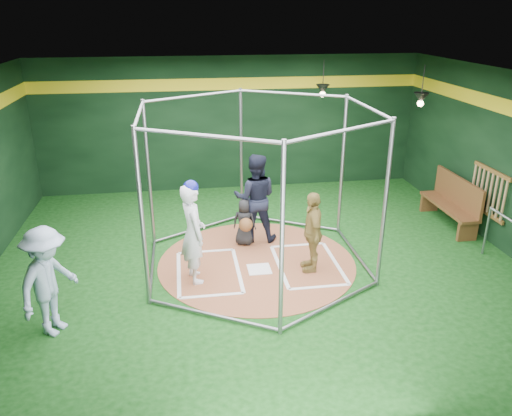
{
  "coord_description": "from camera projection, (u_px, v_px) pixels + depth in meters",
  "views": [
    {
      "loc": [
        -1.32,
        -8.49,
        4.55
      ],
      "look_at": [
        0.0,
        0.1,
        1.1
      ],
      "focal_mm": 35.0,
      "sensor_mm": 36.0,
      "label": 1
    }
  ],
  "objects": [
    {
      "name": "bystander_blue",
      "position": [
        48.0,
        281.0,
        7.3
      ],
      "size": [
        1.07,
        1.28,
        1.72
      ],
      "primitive_type": "imported",
      "rotation": [
        0.0,
        0.0,
        1.1
      ],
      "color": "#A1B7D5",
      "rests_on": "ground"
    },
    {
      "name": "pendant_lamp_far",
      "position": [
        421.0,
        98.0,
        11.05
      ],
      "size": [
        0.34,
        0.34,
        0.9
      ],
      "color": "black",
      "rests_on": "room_shell"
    },
    {
      "name": "room_shell",
      "position": [
        257.0,
        176.0,
        9.02
      ],
      "size": [
        10.1,
        9.1,
        3.53
      ],
      "color": "#0C360C",
      "rests_on": "ground"
    },
    {
      "name": "clay_disc",
      "position": [
        257.0,
        262.0,
        9.66
      ],
      "size": [
        3.8,
        3.8,
        0.01
      ],
      "primitive_type": "cylinder",
      "color": "#975637",
      "rests_on": "ground"
    },
    {
      "name": "batter_figure",
      "position": [
        193.0,
        232.0,
        8.71
      ],
      "size": [
        0.58,
        0.75,
        1.89
      ],
      "color": "white",
      "rests_on": "clay_disc"
    },
    {
      "name": "batting_cage",
      "position": [
        257.0,
        190.0,
        9.11
      ],
      "size": [
        4.05,
        4.67,
        3.0
      ],
      "color": "gray",
      "rests_on": "ground"
    },
    {
      "name": "visitor_leopard",
      "position": [
        312.0,
        232.0,
        9.14
      ],
      "size": [
        0.44,
        0.92,
        1.53
      ],
      "primitive_type": "imported",
      "rotation": [
        0.0,
        0.0,
        -1.64
      ],
      "color": "tan",
      "rests_on": "clay_disc"
    },
    {
      "name": "steel_railing",
      "position": [
        505.0,
        234.0,
        9.27
      ],
      "size": [
        0.05,
        1.17,
        1.01
      ],
      "color": "gray",
      "rests_on": "ground"
    },
    {
      "name": "home_plate",
      "position": [
        259.0,
        269.0,
        9.38
      ],
      "size": [
        0.43,
        0.43,
        0.01
      ],
      "primitive_type": "cube",
      "color": "white",
      "rests_on": "clay_disc"
    },
    {
      "name": "pendant_lamp_near",
      "position": [
        323.0,
        89.0,
        12.27
      ],
      "size": [
        0.34,
        0.34,
        0.9
      ],
      "color": "black",
      "rests_on": "room_shell"
    },
    {
      "name": "umpire",
      "position": [
        255.0,
        198.0,
        10.3
      ],
      "size": [
        1.02,
        0.86,
        1.86
      ],
      "primitive_type": "imported",
      "rotation": [
        0.0,
        0.0,
        2.96
      ],
      "color": "black",
      "rests_on": "clay_disc"
    },
    {
      "name": "dugout_bench",
      "position": [
        453.0,
        201.0,
        11.18
      ],
      "size": [
        0.45,
        1.92,
        1.12
      ],
      "color": "brown",
      "rests_on": "ground"
    },
    {
      "name": "batter_box_right",
      "position": [
        308.0,
        264.0,
        9.56
      ],
      "size": [
        1.17,
        1.77,
        0.01
      ],
      "color": "white",
      "rests_on": "clay_disc"
    },
    {
      "name": "bat_rack",
      "position": [
        488.0,
        192.0,
        10.34
      ],
      "size": [
        0.07,
        1.25,
        0.98
      ],
      "color": "brown",
      "rests_on": "room_shell"
    },
    {
      "name": "catcher_figure",
      "position": [
        244.0,
        222.0,
        10.21
      ],
      "size": [
        0.56,
        0.62,
        0.98
      ],
      "color": "black",
      "rests_on": "clay_disc"
    },
    {
      "name": "batter_box_left",
      "position": [
        209.0,
        272.0,
        9.3
      ],
      "size": [
        1.17,
        1.77,
        0.01
      ],
      "color": "white",
      "rests_on": "clay_disc"
    }
  ]
}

